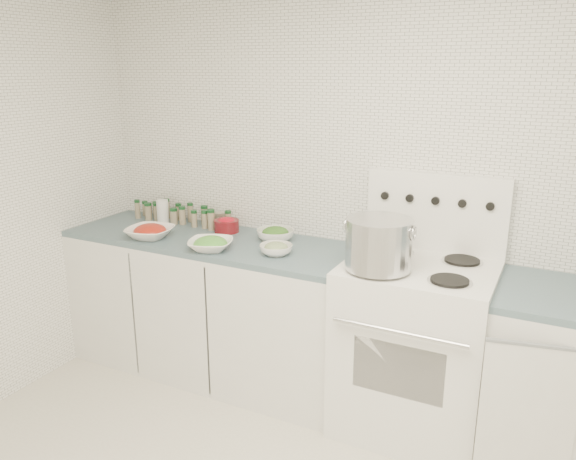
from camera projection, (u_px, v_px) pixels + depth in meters
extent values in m
cube|color=white|center=(356.00, 185.00, 3.27)|extent=(3.50, 0.02, 2.50)
cube|color=white|center=(212.00, 308.00, 3.58)|extent=(1.85, 0.62, 0.86)
cube|color=#445966|center=(210.00, 240.00, 3.45)|extent=(1.85, 0.62, 0.03)
cube|color=white|center=(414.00, 349.00, 2.99)|extent=(0.76, 0.65, 0.92)
cube|color=black|center=(398.00, 370.00, 2.71)|extent=(0.45, 0.01, 0.28)
cylinder|color=silver|center=(398.00, 332.00, 2.61)|extent=(0.65, 0.02, 0.02)
cube|color=white|center=(420.00, 267.00, 2.86)|extent=(0.76, 0.65, 0.01)
cube|color=white|center=(436.00, 212.00, 3.06)|extent=(0.76, 0.06, 0.43)
cylinder|color=silver|center=(376.00, 269.00, 2.80)|extent=(0.21, 0.21, 0.01)
cylinder|color=black|center=(376.00, 268.00, 2.80)|extent=(0.18, 0.18, 0.01)
cylinder|color=silver|center=(450.00, 281.00, 2.65)|extent=(0.21, 0.21, 0.01)
cylinder|color=black|center=(450.00, 280.00, 2.65)|extent=(0.18, 0.18, 0.01)
cylinder|color=silver|center=(395.00, 251.00, 3.08)|extent=(0.21, 0.21, 0.01)
cylinder|color=black|center=(395.00, 250.00, 3.08)|extent=(0.18, 0.18, 0.01)
cylinder|color=silver|center=(462.00, 261.00, 2.92)|extent=(0.21, 0.21, 0.01)
cylinder|color=black|center=(462.00, 260.00, 2.92)|extent=(0.18, 0.18, 0.01)
cylinder|color=black|center=(385.00, 195.00, 3.13)|extent=(0.04, 0.02, 0.04)
cylinder|color=black|center=(410.00, 198.00, 3.07)|extent=(0.04, 0.02, 0.04)
cylinder|color=black|center=(436.00, 201.00, 3.01)|extent=(0.04, 0.02, 0.04)
cylinder|color=black|center=(462.00, 203.00, 2.95)|extent=(0.04, 0.02, 0.04)
cylinder|color=black|center=(490.00, 206.00, 2.88)|extent=(0.04, 0.02, 0.04)
cube|color=white|center=(526.00, 417.00, 2.46)|extent=(0.40, 0.10, 0.70)
cylinder|color=silver|center=(379.00, 244.00, 2.76)|extent=(0.33, 0.33, 0.25)
cylinder|color=orange|center=(380.00, 222.00, 2.73)|extent=(0.30, 0.30, 0.03)
torus|color=silver|center=(347.00, 225.00, 2.81)|extent=(0.01, 0.08, 0.08)
torus|color=silver|center=(414.00, 233.00, 2.67)|extent=(0.01, 0.08, 0.08)
imported|color=white|center=(150.00, 233.00, 3.43)|extent=(0.32, 0.32, 0.07)
ellipsoid|color=red|center=(150.00, 230.00, 3.43)|extent=(0.20, 0.20, 0.09)
imported|color=white|center=(211.00, 245.00, 3.21)|extent=(0.32, 0.32, 0.06)
ellipsoid|color=#47922F|center=(210.00, 243.00, 3.20)|extent=(0.18, 0.18, 0.08)
imported|color=white|center=(275.00, 235.00, 3.38)|extent=(0.23, 0.23, 0.07)
ellipsoid|color=#2B5919|center=(275.00, 232.00, 3.37)|extent=(0.16, 0.16, 0.07)
imported|color=white|center=(276.00, 250.00, 3.13)|extent=(0.24, 0.24, 0.06)
ellipsoid|color=#2E5221|center=(276.00, 247.00, 3.12)|extent=(0.13, 0.13, 0.06)
cylinder|color=maroon|center=(227.00, 226.00, 3.56)|extent=(0.16, 0.16, 0.08)
ellipsoid|color=#A40B15|center=(227.00, 221.00, 3.55)|extent=(0.11, 0.11, 0.06)
cylinder|color=white|center=(163.00, 211.00, 3.76)|extent=(0.08, 0.08, 0.16)
cylinder|color=#B6AC9A|center=(220.00, 219.00, 3.70)|extent=(0.08, 0.08, 0.09)
cylinder|color=gray|center=(145.00, 210.00, 3.95)|extent=(0.04, 0.04, 0.09)
cylinder|color=#123F1C|center=(145.00, 202.00, 3.94)|extent=(0.04, 0.04, 0.02)
cylinder|color=gray|center=(156.00, 211.00, 3.90)|extent=(0.05, 0.05, 0.09)
cylinder|color=#123F1C|center=(156.00, 203.00, 3.89)|extent=(0.05, 0.05, 0.02)
cylinder|color=gray|center=(167.00, 210.00, 3.88)|extent=(0.04, 0.04, 0.12)
cylinder|color=#123F1C|center=(166.00, 200.00, 3.86)|extent=(0.04, 0.04, 0.02)
cylinder|color=gray|center=(179.00, 213.00, 3.84)|extent=(0.04, 0.04, 0.10)
cylinder|color=#123F1C|center=(178.00, 205.00, 3.82)|extent=(0.04, 0.04, 0.02)
cylinder|color=gray|center=(190.00, 214.00, 3.79)|extent=(0.04, 0.04, 0.11)
cylinder|color=#123F1C|center=(190.00, 204.00, 3.77)|extent=(0.04, 0.04, 0.02)
cylinder|color=gray|center=(204.00, 216.00, 3.74)|extent=(0.04, 0.04, 0.11)
cylinder|color=#123F1C|center=(204.00, 207.00, 3.72)|extent=(0.05, 0.05, 0.02)
cylinder|color=gray|center=(211.00, 218.00, 3.72)|extent=(0.05, 0.05, 0.09)
cylinder|color=#123F1C|center=(211.00, 211.00, 3.71)|extent=(0.05, 0.05, 0.02)
cylinder|color=gray|center=(228.00, 220.00, 3.66)|extent=(0.04, 0.04, 0.09)
cylinder|color=#123F1C|center=(228.00, 212.00, 3.65)|extent=(0.04, 0.04, 0.02)
cylinder|color=gray|center=(138.00, 210.00, 3.88)|extent=(0.04, 0.04, 0.11)
cylinder|color=#123F1C|center=(137.00, 201.00, 3.86)|extent=(0.04, 0.04, 0.02)
cylinder|color=gray|center=(148.00, 213.00, 3.83)|extent=(0.05, 0.05, 0.10)
cylinder|color=#123F1C|center=(148.00, 204.00, 3.82)|extent=(0.05, 0.05, 0.02)
cylinder|color=gray|center=(157.00, 213.00, 3.81)|extent=(0.04, 0.04, 0.11)
cylinder|color=#123F1C|center=(156.00, 204.00, 3.80)|extent=(0.04, 0.04, 0.02)
cylinder|color=gray|center=(174.00, 218.00, 3.73)|extent=(0.05, 0.05, 0.09)
cylinder|color=#123F1C|center=(173.00, 210.00, 3.72)|extent=(0.05, 0.05, 0.02)
cylinder|color=gray|center=(182.00, 217.00, 3.73)|extent=(0.04, 0.04, 0.10)
cylinder|color=#123F1C|center=(182.00, 208.00, 3.71)|extent=(0.04, 0.04, 0.02)
cylinder|color=gray|center=(194.00, 220.00, 3.66)|extent=(0.04, 0.04, 0.09)
cylinder|color=#123F1C|center=(194.00, 212.00, 3.65)|extent=(0.04, 0.04, 0.02)
cylinder|color=gray|center=(205.00, 221.00, 3.63)|extent=(0.04, 0.04, 0.10)
cylinder|color=#123F1C|center=(204.00, 212.00, 3.62)|extent=(0.04, 0.04, 0.02)
cylinder|color=gray|center=(211.00, 221.00, 3.60)|extent=(0.05, 0.05, 0.12)
cylinder|color=#123F1C|center=(211.00, 211.00, 3.58)|extent=(0.05, 0.05, 0.02)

